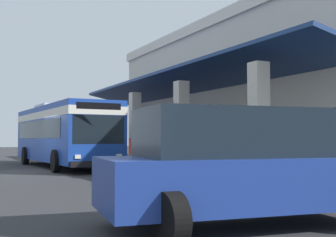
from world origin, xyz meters
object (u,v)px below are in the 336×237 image
Objects in this scene: parked_suv_blue at (241,166)px; pedestrian at (136,152)px; transit_bus at (62,131)px; parked_sedan_green at (200,162)px; potted_palm at (204,161)px.

pedestrian is at bearing 167.81° from parked_suv_blue.
parked_sedan_green is at bearing 8.83° from transit_bus.
potted_palm is (-0.70, 3.55, -0.46)m from pedestrian.
parked_sedan_green is 1.96× the size of potted_palm.
pedestrian is 3.65m from potted_palm.
transit_bus is 2.25× the size of parked_suv_blue.
parked_suv_blue reaches higher than pedestrian.
parked_suv_blue is 2.93× the size of pedestrian.
parked_suv_blue is (5.75, -2.61, 0.27)m from parked_sedan_green.
potted_palm is (6.36, 4.80, -1.35)m from transit_bus.
parked_sedan_green is at bearing 6.73° from pedestrian.
transit_bus is 7.22m from pedestrian.
parked_sedan_green is 6.32m from parked_suv_blue.
parked_sedan_green is (11.15, 1.73, -1.10)m from transit_bus.
parked_suv_blue is 2.18× the size of potted_palm.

